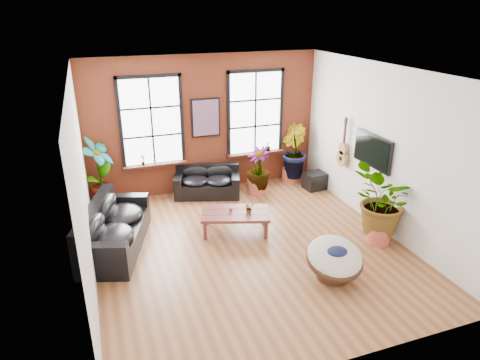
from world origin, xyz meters
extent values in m
cube|color=brown|center=(0.00, 0.00, -0.01)|extent=(6.00, 6.50, 0.02)
cube|color=white|center=(0.00, 0.00, 3.51)|extent=(6.00, 6.50, 0.02)
cube|color=#5D2415|center=(0.00, 3.26, 1.75)|extent=(6.00, 0.02, 3.50)
cube|color=silver|center=(0.00, -3.26, 1.75)|extent=(6.00, 0.02, 3.50)
cube|color=silver|center=(-3.01, 0.00, 1.75)|extent=(0.02, 6.50, 3.50)
cube|color=silver|center=(3.01, 0.00, 1.75)|extent=(0.02, 6.50, 3.50)
cube|color=white|center=(-1.35, 3.20, 1.95)|extent=(1.40, 0.02, 2.10)
cube|color=black|center=(-1.35, 3.13, 0.87)|extent=(1.60, 0.22, 0.06)
cube|color=white|center=(1.35, 3.20, 1.95)|extent=(1.40, 0.02, 2.10)
cube|color=black|center=(1.35, 3.13, 0.87)|extent=(1.60, 0.22, 0.06)
cube|color=black|center=(-0.12, 2.79, 0.19)|extent=(1.81, 1.26, 0.37)
cube|color=black|center=(-0.03, 3.07, 0.56)|extent=(1.62, 0.69, 0.38)
cube|color=black|center=(-0.81, 3.01, 0.47)|extent=(0.43, 0.82, 0.20)
cube|color=black|center=(0.57, 2.57, 0.47)|extent=(0.43, 0.82, 0.20)
ellipsoid|color=black|center=(-0.43, 2.84, 0.43)|extent=(0.86, 0.85, 0.21)
ellipsoid|color=black|center=(-0.36, 3.06, 0.56)|extent=(0.72, 0.41, 0.37)
ellipsoid|color=black|center=(0.17, 2.65, 0.43)|extent=(0.86, 0.85, 0.21)
ellipsoid|color=black|center=(0.24, 2.87, 0.56)|extent=(0.72, 0.41, 0.37)
cube|color=black|center=(-2.55, 0.89, 0.23)|extent=(1.65, 2.54, 0.46)
cube|color=black|center=(-2.90, 1.00, 0.69)|extent=(0.94, 2.31, 0.47)
cube|color=black|center=(-2.87, -0.12, 0.58)|extent=(1.01, 0.53, 0.24)
cube|color=black|center=(-2.23, 1.89, 0.58)|extent=(1.01, 0.53, 0.24)
ellipsoid|color=black|center=(-2.64, 0.43, 0.52)|extent=(1.10, 1.23, 0.26)
ellipsoid|color=black|center=(-2.91, 0.51, 0.69)|extent=(0.56, 1.06, 0.45)
ellipsoid|color=black|center=(-2.36, 1.32, 0.52)|extent=(1.10, 1.23, 0.26)
ellipsoid|color=black|center=(-2.63, 1.40, 0.69)|extent=(0.56, 1.06, 0.45)
cube|color=#55221E|center=(-0.06, 0.73, 0.43)|extent=(1.63, 1.24, 0.06)
cube|color=black|center=(-0.10, 0.60, 0.46)|extent=(1.37, 0.47, 0.00)
cube|color=black|center=(-0.01, 0.86, 0.46)|extent=(1.37, 0.47, 0.00)
cube|color=#55221E|center=(-0.77, 0.62, 0.20)|extent=(0.09, 0.09, 0.40)
cube|color=#55221E|center=(0.44, 0.22, 0.20)|extent=(0.09, 0.09, 0.40)
cube|color=#55221E|center=(-0.56, 1.24, 0.20)|extent=(0.09, 0.09, 0.40)
cube|color=#55221E|center=(0.65, 0.84, 0.20)|extent=(0.09, 0.09, 0.40)
cylinder|color=#BC2F52|center=(-0.14, 0.81, 0.51)|extent=(0.10, 0.10, 0.09)
cylinder|color=#422617|center=(1.05, -1.48, 0.12)|extent=(0.66, 0.66, 0.23)
torus|color=#422617|center=(1.05, -1.48, 0.39)|extent=(1.15, 1.14, 0.46)
ellipsoid|color=beige|center=(1.05, -1.48, 0.45)|extent=(1.11, 1.16, 0.63)
ellipsoid|color=#131A3D|center=(1.04, -1.53, 0.57)|extent=(0.43, 0.36, 0.18)
cube|color=black|center=(0.00, 3.19, 1.95)|extent=(0.74, 0.04, 0.98)
cube|color=#0C7F8C|center=(0.00, 3.16, 1.95)|extent=(0.66, 0.02, 0.90)
cube|color=black|center=(2.95, 0.30, 1.65)|extent=(0.06, 1.25, 0.72)
cube|color=black|center=(2.92, 0.30, 1.65)|extent=(0.01, 1.15, 0.62)
cylinder|color=#B27F4C|center=(2.90, 1.35, 1.13)|extent=(0.09, 0.38, 0.38)
cylinder|color=#B27F4C|center=(2.90, 1.35, 1.38)|extent=(0.09, 0.30, 0.30)
cylinder|color=black|center=(2.90, 1.35, 1.13)|extent=(0.09, 0.11, 0.11)
cube|color=black|center=(2.90, 1.35, 1.75)|extent=(0.04, 0.05, 0.55)
cube|color=black|center=(2.90, 1.35, 2.07)|extent=(0.06, 0.06, 0.14)
cube|color=black|center=(2.71, 2.24, 0.23)|extent=(0.57, 0.49, 0.45)
cylinder|color=#C85941|center=(-2.67, 2.75, 0.18)|extent=(0.55, 0.55, 0.36)
cylinder|color=#C85941|center=(2.35, 2.95, 0.18)|extent=(0.57, 0.57, 0.37)
cylinder|color=#C85941|center=(2.58, -0.69, 0.18)|extent=(0.61, 0.61, 0.35)
cylinder|color=#C85941|center=(1.14, 2.52, 0.18)|extent=(0.60, 0.60, 0.36)
imported|color=#1C5416|center=(-2.70, 2.78, 0.98)|extent=(0.99, 1.06, 1.67)
imported|color=#1C5416|center=(2.36, 2.93, 0.88)|extent=(0.74, 0.87, 1.46)
imported|color=#1C5416|center=(2.61, -0.66, 0.90)|extent=(1.77, 1.75, 1.49)
imported|color=#1C5416|center=(1.18, 2.49, 0.69)|extent=(0.85, 0.85, 1.10)
imported|color=#1C5416|center=(0.21, 0.61, 0.58)|extent=(0.24, 0.22, 0.23)
imported|color=#1C5416|center=(-1.65, 3.13, 1.04)|extent=(0.17, 0.17, 0.27)
imported|color=#1C5416|center=(1.70, 3.13, 1.04)|extent=(0.19, 0.19, 0.27)
camera|label=1|loc=(-2.71, -7.04, 4.57)|focal=32.00mm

